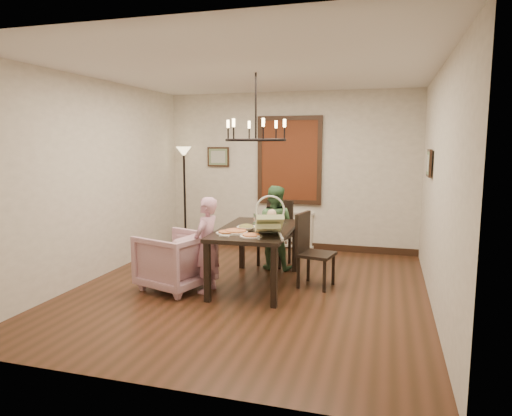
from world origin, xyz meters
The scene contains 17 objects.
room_shell centered at (0.00, 0.37, 1.40)m, with size 4.51×5.00×2.81m.
dining_table centered at (0.03, 0.22, 0.70)m, with size 1.01×1.71×0.78m.
chair_far centered at (0.02, 1.30, 0.51)m, with size 0.45×0.45×1.02m, color black, non-canonical shape.
chair_right centered at (0.82, 0.39, 0.50)m, with size 0.44×0.44×1.00m, color black, non-canonical shape.
armchair centered at (-0.95, -0.21, 0.38)m, with size 0.81×0.83×0.75m, color #D6A3BB.
elderly_woman centered at (-0.51, -0.21, 0.51)m, with size 0.37×0.25×1.02m, color #C88DA6.
seated_man centered at (0.06, 1.10, 0.53)m, with size 0.52×0.40×1.06m, color #447345.
baby_bouncer centered at (0.33, -0.23, 0.96)m, with size 0.39×0.53×0.34m, color beige, non-canonical shape.
salad_bowl centered at (-0.04, 0.02, 0.82)m, with size 0.29×0.29×0.07m, color white.
pizza_platter centered at (-0.13, -0.15, 0.80)m, with size 0.30×0.30×0.04m, color tan.
drinking_glass centered at (0.17, 0.41, 0.86)m, with size 0.07×0.07×0.15m, color silver.
window_blinds centered at (0.00, 2.46, 1.60)m, with size 1.00×0.03×1.40m, color #5E2512.
radiator centered at (0.00, 2.48, 0.35)m, with size 0.92×0.12×0.62m, color silver, non-canonical shape.
picture_back centered at (-1.35, 2.47, 1.65)m, with size 0.42×0.03×0.36m, color black.
picture_right centered at (2.21, 0.90, 1.65)m, with size 0.42×0.03×0.36m, color black.
floor_lamp centered at (-1.90, 2.15, 0.90)m, with size 0.30×0.30×1.80m, color black, non-canonical shape.
chandelier centered at (0.03, 0.22, 1.95)m, with size 0.80×0.80×0.04m, color black.
Camera 1 is at (1.69, -5.52, 1.93)m, focal length 32.00 mm.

